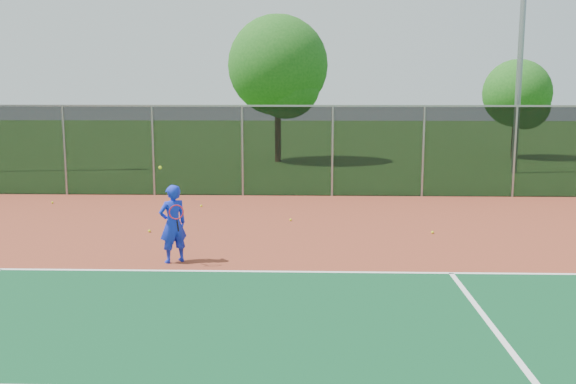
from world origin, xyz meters
The scene contains 12 objects.
ground centered at (0.00, 0.00, 0.00)m, with size 120.00×120.00×0.00m, color #255317.
court_apron centered at (0.00, 2.00, 0.01)m, with size 30.00×20.00×0.02m, color brown.
fence_back centered at (0.00, 12.00, 1.56)m, with size 30.00×0.06×3.03m.
tennis_player centered at (-3.62, 3.67, 0.84)m, with size 0.71×0.75×2.02m.
practice_ball_0 centered at (-1.28, 7.88, 0.06)m, with size 0.07×0.07×0.07m, color yellow.
practice_ball_1 centered at (2.30, 6.46, 0.06)m, with size 0.07×0.07×0.07m, color yellow.
practice_ball_2 centered at (-4.06, 9.87, 0.06)m, with size 0.07×0.07×0.07m, color yellow.
practice_ball_3 centered at (-3.66, 4.68, 0.06)m, with size 0.07×0.07×0.07m, color yellow.
practice_ball_5 centered at (-8.82, 10.28, 0.06)m, with size 0.07×0.07×0.07m, color yellow.
practice_ball_6 centered at (-4.81, 6.40, 0.06)m, with size 0.07×0.07×0.07m, color yellow.
tree_back_left centered at (-2.17, 21.91, 4.43)m, with size 4.80×4.80×7.05m.
tree_back_mid centered at (9.87, 23.81, 3.15)m, with size 3.42×3.42×5.02m.
Camera 1 is at (-0.84, -9.25, 3.66)m, focal length 40.00 mm.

